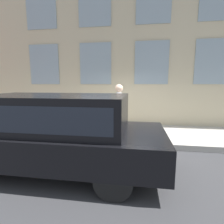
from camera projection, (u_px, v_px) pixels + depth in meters
ground_plane at (115, 148)px, 5.35m from camera, size 80.00×80.00×0.00m
sidewalk at (119, 133)px, 6.57m from camera, size 2.53×60.00×0.18m
fire_hydrant at (105, 125)px, 5.89m from camera, size 0.29×0.41×0.75m
person at (119, 104)px, 6.25m from camera, size 0.42×0.28×1.73m
parked_truck_black_near at (52, 128)px, 3.89m from camera, size 1.99×5.05×1.69m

